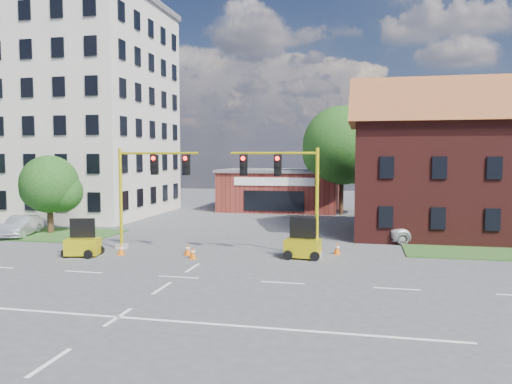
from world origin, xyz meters
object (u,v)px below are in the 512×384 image
signal_mast_west (146,186)px  signal_mast_east (288,188)px  pickup_white (422,232)px  trailer_west (83,245)px  trailer_east (303,246)px

signal_mast_west → signal_mast_east: 8.71m
signal_mast_west → pickup_white: signal_mast_west is taller
trailer_west → trailer_east: size_ratio=0.95×
signal_mast_east → pickup_white: signal_mast_east is taller
pickup_white → signal_mast_west: bearing=93.0°
signal_mast_west → pickup_white: size_ratio=1.23×
trailer_east → signal_mast_west: bearing=-175.9°
signal_mast_west → trailer_west: 4.95m
signal_mast_east → trailer_east: bearing=-23.1°
trailer_west → pickup_white: bearing=11.4°
trailer_east → pickup_white: trailer_east is taller
signal_mast_west → signal_mast_east: bearing=0.0°
signal_mast_west → pickup_white: bearing=21.1°
signal_mast_east → pickup_white: size_ratio=1.23×
trailer_east → pickup_white: bearing=50.1°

